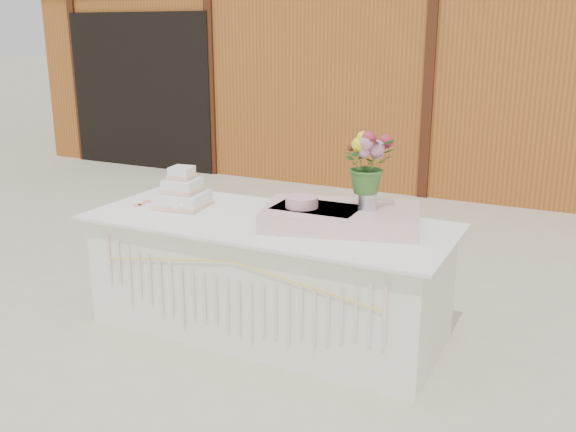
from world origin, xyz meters
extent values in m
plane|color=beige|center=(0.00, 0.00, 0.00)|extent=(80.00, 80.00, 0.00)
cube|color=#A05821|center=(0.00, 6.00, 1.50)|extent=(12.00, 4.00, 3.00)
cube|color=black|center=(-4.20, 3.98, 1.10)|extent=(2.40, 0.08, 2.20)
cube|color=white|center=(0.00, 0.00, 0.38)|extent=(2.28, 0.88, 0.75)
cube|color=white|center=(0.00, 0.00, 0.76)|extent=(2.40, 1.00, 0.02)
cube|color=white|center=(-0.68, 0.02, 0.82)|extent=(0.34, 0.34, 0.11)
cube|color=#FFC6A1|center=(-0.68, 0.02, 0.79)|extent=(0.35, 0.35, 0.02)
cube|color=white|center=(-0.68, 0.02, 0.92)|extent=(0.24, 0.24, 0.10)
cube|color=#FFC6A1|center=(-0.68, 0.02, 0.90)|extent=(0.26, 0.26, 0.02)
cube|color=white|center=(-0.68, 0.02, 1.01)|extent=(0.16, 0.16, 0.09)
cube|color=#FFC6A1|center=(-0.68, 0.02, 0.99)|extent=(0.17, 0.17, 0.02)
cylinder|color=white|center=(0.25, -0.01, 0.78)|extent=(0.22, 0.22, 0.01)
cylinder|color=white|center=(0.25, -0.01, 0.80)|extent=(0.07, 0.07, 0.04)
cylinder|color=white|center=(0.25, -0.01, 0.83)|extent=(0.26, 0.26, 0.01)
cylinder|color=#F4B0B6|center=(0.25, -0.01, 0.90)|extent=(0.21, 0.21, 0.12)
cube|color=beige|center=(0.48, 0.09, 0.83)|extent=(1.07, 0.79, 0.12)
cylinder|color=silver|center=(0.63, 0.12, 0.97)|extent=(0.11, 0.11, 0.16)
imported|color=#3A6C2B|center=(0.63, 0.12, 1.22)|extent=(0.41, 0.40, 0.35)
camera|label=1|loc=(1.88, -3.51, 1.95)|focal=40.00mm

